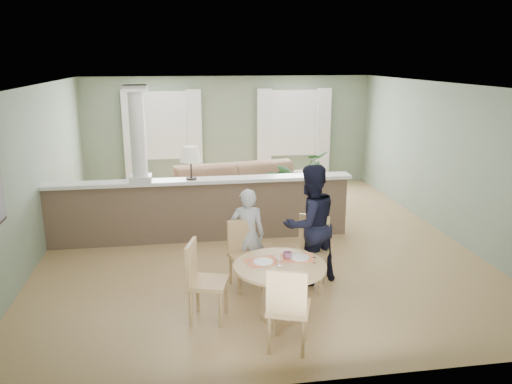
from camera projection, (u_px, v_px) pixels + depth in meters
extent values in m
plane|color=tan|center=(254.00, 241.00, 8.79)|extent=(8.00, 8.00, 0.00)
cube|color=gray|center=(229.00, 132.00, 12.25)|extent=(7.00, 0.02, 2.70)
cube|color=gray|center=(36.00, 173.00, 7.91)|extent=(0.02, 8.00, 2.70)
cube|color=gray|center=(446.00, 160.00, 8.96)|extent=(0.02, 8.00, 2.70)
cube|color=gray|center=(319.00, 256.00, 4.62)|extent=(7.00, 0.02, 2.70)
cube|color=white|center=(254.00, 85.00, 8.08)|extent=(7.00, 8.00, 0.02)
cube|color=white|center=(163.00, 126.00, 11.93)|extent=(1.10, 0.02, 1.50)
cube|color=white|center=(163.00, 126.00, 11.90)|extent=(1.22, 0.04, 1.62)
cube|color=white|center=(293.00, 123.00, 12.41)|extent=(1.10, 0.02, 1.50)
cube|color=white|center=(293.00, 123.00, 12.38)|extent=(1.22, 0.04, 1.62)
cube|color=white|center=(131.00, 139.00, 11.81)|extent=(0.35, 0.10, 2.30)
cube|color=white|center=(195.00, 138.00, 12.03)|extent=(0.35, 0.10, 2.30)
cube|color=white|center=(264.00, 136.00, 12.29)|extent=(0.35, 0.10, 2.30)
cube|color=white|center=(323.00, 135.00, 12.51)|extent=(0.35, 0.10, 2.30)
cube|color=brown|center=(201.00, 211.00, 8.70)|extent=(5.20, 0.22, 1.05)
cube|color=white|center=(200.00, 181.00, 8.56)|extent=(5.32, 0.36, 0.06)
cube|color=white|center=(141.00, 178.00, 8.39)|extent=(0.36, 0.36, 0.10)
cylinder|color=white|center=(138.00, 134.00, 8.19)|extent=(0.26, 0.26, 1.39)
cube|color=white|center=(135.00, 88.00, 8.00)|extent=(0.38, 0.38, 0.10)
cylinder|color=black|center=(191.00, 178.00, 8.53)|extent=(0.18, 0.18, 0.03)
cylinder|color=black|center=(191.00, 170.00, 8.49)|extent=(0.03, 0.03, 0.28)
cone|color=#F0E4C6|center=(191.00, 154.00, 8.41)|extent=(0.36, 0.36, 0.26)
imported|color=#996E53|center=(240.00, 190.00, 10.26)|extent=(3.49, 1.79, 0.97)
imported|color=#275C24|center=(295.00, 185.00, 9.96)|extent=(1.59, 1.58, 1.34)
cylinder|color=tan|center=(279.00, 314.00, 6.24)|extent=(0.48, 0.48, 0.04)
cylinder|color=tan|center=(280.00, 291.00, 6.15)|extent=(0.13, 0.13, 0.61)
cylinder|color=tan|center=(280.00, 266.00, 6.07)|extent=(1.14, 1.14, 0.04)
cube|color=red|center=(262.00, 262.00, 6.15)|extent=(0.46, 0.38, 0.01)
cube|color=red|center=(298.00, 258.00, 6.27)|extent=(0.44, 0.34, 0.01)
cylinder|color=silver|center=(263.00, 262.00, 6.12)|extent=(0.25, 0.25, 0.01)
cylinder|color=silver|center=(300.00, 257.00, 6.25)|extent=(0.25, 0.25, 0.01)
cylinder|color=white|center=(279.00, 262.00, 6.03)|extent=(0.07, 0.07, 0.08)
cube|color=silver|center=(260.00, 263.00, 6.06)|extent=(0.05, 0.16, 0.00)
cube|color=silver|center=(251.00, 264.00, 6.06)|extent=(0.06, 0.20, 0.00)
cylinder|color=white|center=(314.00, 260.00, 6.10)|extent=(0.04, 0.04, 0.07)
cylinder|color=silver|center=(314.00, 257.00, 6.09)|extent=(0.04, 0.04, 0.01)
imported|color=#2367A7|center=(287.00, 255.00, 6.23)|extent=(0.14, 0.14, 0.09)
cube|color=tan|center=(246.00, 257.00, 6.91)|extent=(0.51, 0.51, 0.05)
cylinder|color=tan|center=(239.00, 279.00, 6.76)|extent=(0.04, 0.04, 0.43)
cylinder|color=tan|center=(262.00, 275.00, 6.89)|extent=(0.04, 0.04, 0.43)
cylinder|color=tan|center=(230.00, 270.00, 7.06)|extent=(0.04, 0.04, 0.43)
cylinder|color=tan|center=(253.00, 266.00, 7.19)|extent=(0.04, 0.04, 0.43)
cube|color=tan|center=(241.00, 235.00, 7.02)|extent=(0.40, 0.13, 0.46)
cube|color=tan|center=(310.00, 255.00, 6.89)|extent=(0.62, 0.62, 0.05)
cylinder|color=tan|center=(293.00, 275.00, 6.85)|extent=(0.04, 0.04, 0.47)
cylinder|color=tan|center=(320.00, 279.00, 6.73)|extent=(0.04, 0.04, 0.47)
cylinder|color=tan|center=(300.00, 265.00, 7.18)|extent=(0.04, 0.04, 0.47)
cylinder|color=tan|center=(325.00, 269.00, 7.06)|extent=(0.04, 0.04, 0.47)
cube|color=tan|center=(314.00, 232.00, 7.01)|extent=(0.40, 0.24, 0.50)
cube|color=tan|center=(289.00, 308.00, 5.45)|extent=(0.58, 0.58, 0.05)
cylinder|color=tan|center=(306.00, 322.00, 5.65)|extent=(0.04, 0.04, 0.46)
cylinder|color=tan|center=(274.00, 319.00, 5.72)|extent=(0.04, 0.04, 0.46)
cylinder|color=tan|center=(303.00, 339.00, 5.31)|extent=(0.04, 0.04, 0.46)
cylinder|color=tan|center=(269.00, 335.00, 5.37)|extent=(0.04, 0.04, 0.46)
cube|color=tan|center=(287.00, 294.00, 5.18)|extent=(0.42, 0.18, 0.49)
cube|color=tan|center=(208.00, 283.00, 6.05)|extent=(0.56, 0.56, 0.05)
cylinder|color=tan|center=(221.00, 310.00, 5.92)|extent=(0.04, 0.04, 0.46)
cylinder|color=tan|center=(226.00, 296.00, 6.27)|extent=(0.04, 0.04, 0.46)
cylinder|color=tan|center=(191.00, 308.00, 5.96)|extent=(0.04, 0.04, 0.46)
cylinder|color=tan|center=(198.00, 294.00, 6.31)|extent=(0.04, 0.04, 0.46)
cube|color=tan|center=(191.00, 262.00, 6.00)|extent=(0.16, 0.42, 0.49)
imported|color=#9D9DA2|center=(248.00, 235.00, 7.12)|extent=(0.54, 0.40, 1.36)
imported|color=black|center=(310.00, 224.00, 7.02)|extent=(1.01, 0.90, 1.71)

